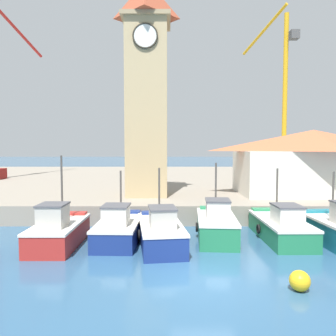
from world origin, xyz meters
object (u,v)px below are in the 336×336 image
(fishing_boat_far_left, at_px, (60,231))
(warehouse_right, at_px, (315,161))
(fishing_boat_left_outer, at_px, (120,228))
(fishing_boat_center, at_px, (282,227))
(port_crane_near, at_px, (285,111))
(mooring_buoy, at_px, (301,281))
(fishing_boat_mid_left, at_px, (218,225))
(clock_tower, at_px, (148,84))
(fishing_boat_left_inner, at_px, (162,231))

(fishing_boat_far_left, relative_size, warehouse_right, 0.39)
(fishing_boat_left_outer, height_order, fishing_boat_center, fishing_boat_center)
(port_crane_near, bearing_deg, mooring_buoy, -107.98)
(fishing_boat_mid_left, relative_size, fishing_boat_center, 0.88)
(fishing_boat_left_outer, distance_m, port_crane_near, 30.22)
(fishing_boat_left_outer, bearing_deg, warehouse_right, 32.09)
(fishing_boat_left_outer, distance_m, fishing_boat_center, 8.56)
(port_crane_near, bearing_deg, fishing_boat_mid_left, -116.31)
(warehouse_right, xyz_separation_m, mooring_buoy, (-6.77, -14.50, -3.45))
(fishing_boat_center, distance_m, clock_tower, 13.85)
(fishing_boat_center, bearing_deg, fishing_boat_left_inner, -169.93)
(fishing_boat_left_inner, xyz_separation_m, fishing_boat_mid_left, (2.93, 1.15, 0.06))
(fishing_boat_far_left, bearing_deg, fishing_boat_center, 5.63)
(fishing_boat_mid_left, bearing_deg, fishing_boat_far_left, -171.84)
(fishing_boat_left_outer, xyz_separation_m, warehouse_right, (13.84, 8.68, 3.10))
(port_crane_near, bearing_deg, warehouse_right, -100.60)
(fishing_boat_left_outer, height_order, fishing_boat_left_inner, fishing_boat_left_inner)
(fishing_boat_left_outer, xyz_separation_m, mooring_buoy, (7.06, -5.82, -0.35))
(fishing_boat_left_inner, height_order, mooring_buoy, fishing_boat_left_inner)
(fishing_boat_left_inner, bearing_deg, fishing_boat_left_outer, 161.18)
(fishing_boat_left_inner, height_order, fishing_boat_mid_left, fishing_boat_mid_left)
(fishing_boat_left_outer, relative_size, fishing_boat_center, 0.90)
(fishing_boat_far_left, xyz_separation_m, port_crane_near, (19.54, 24.48, 8.48))
(fishing_boat_far_left, distance_m, port_crane_near, 32.45)
(fishing_boat_far_left, relative_size, fishing_boat_center, 0.86)
(fishing_boat_left_outer, xyz_separation_m, port_crane_near, (16.65, 23.73, 8.54))
(fishing_boat_mid_left, relative_size, warehouse_right, 0.40)
(fishing_boat_left_outer, distance_m, fishing_boat_left_inner, 2.31)
(fishing_boat_left_outer, distance_m, mooring_buoy, 9.16)
(warehouse_right, xyz_separation_m, port_crane_near, (2.82, 15.06, 5.44))
(fishing_boat_far_left, height_order, mooring_buoy, fishing_boat_far_left)
(fishing_boat_left_outer, height_order, warehouse_right, warehouse_right)
(fishing_boat_left_inner, distance_m, mooring_buoy, 7.05)
(fishing_boat_mid_left, relative_size, port_crane_near, 0.22)
(fishing_boat_mid_left, height_order, fishing_boat_center, fishing_boat_mid_left)
(mooring_buoy, bearing_deg, fishing_boat_center, 76.54)
(mooring_buoy, bearing_deg, clock_tower, 113.99)
(fishing_boat_far_left, relative_size, port_crane_near, 0.22)
(fishing_boat_left_inner, bearing_deg, fishing_boat_mid_left, 21.39)
(fishing_boat_far_left, relative_size, fishing_boat_mid_left, 0.98)
(fishing_boat_mid_left, bearing_deg, mooring_buoy, -72.69)
(clock_tower, relative_size, port_crane_near, 0.83)
(warehouse_right, bearing_deg, clock_tower, -176.22)
(fishing_boat_left_inner, relative_size, clock_tower, 0.30)
(fishing_boat_left_inner, distance_m, port_crane_near, 29.68)
(fishing_boat_left_inner, bearing_deg, warehouse_right, 38.95)
(fishing_boat_mid_left, bearing_deg, port_crane_near, 63.69)
(fishing_boat_left_outer, bearing_deg, fishing_boat_far_left, -165.58)
(fishing_boat_left_inner, height_order, fishing_boat_center, fishing_boat_left_inner)
(warehouse_right, bearing_deg, mooring_buoy, -115.04)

